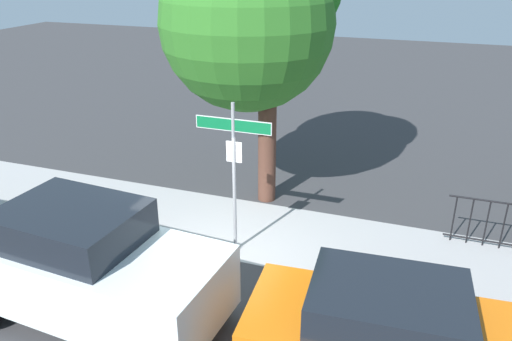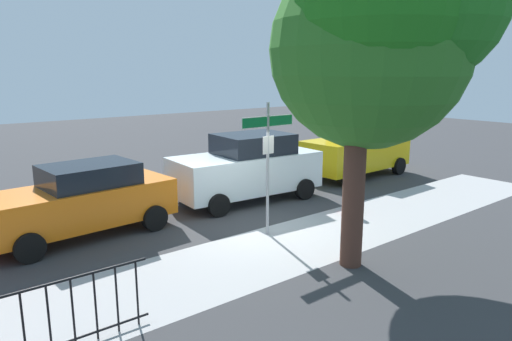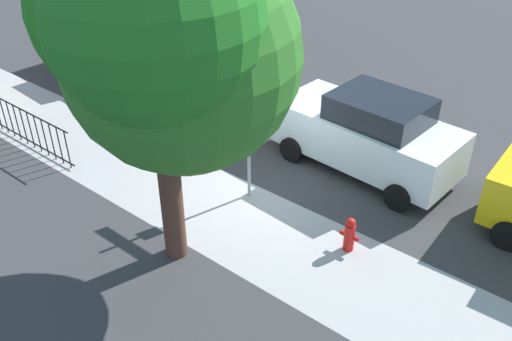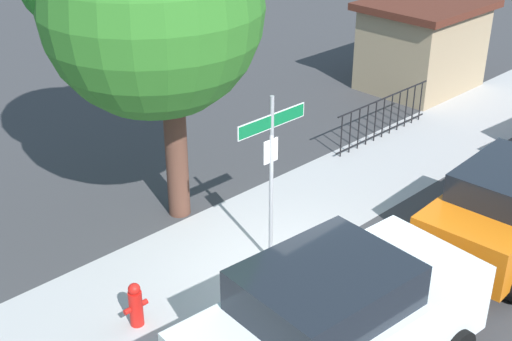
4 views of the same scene
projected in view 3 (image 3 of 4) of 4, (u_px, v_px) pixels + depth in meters
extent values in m
plane|color=#38383A|center=(263.00, 189.00, 13.17)|extent=(60.00, 60.00, 0.00)
cube|color=#A6A5A5|center=(165.00, 183.00, 13.37)|extent=(24.00, 2.60, 0.00)
cylinder|color=#9EA0A5|center=(249.00, 136.00, 12.10)|extent=(0.07, 0.07, 3.18)
cube|color=#0F723D|center=(248.00, 87.00, 11.47)|extent=(1.50, 0.02, 0.22)
cube|color=white|center=(248.00, 87.00, 11.47)|extent=(1.53, 0.02, 0.25)
cube|color=silver|center=(248.00, 111.00, 11.76)|extent=(0.32, 0.02, 0.42)
cylinder|color=#4F3025|center=(170.00, 184.00, 10.36)|extent=(0.44, 0.44, 3.36)
sphere|color=#2E7024|center=(182.00, 54.00, 8.80)|extent=(3.89, 3.89, 3.89)
sphere|color=#1F711B|center=(134.00, 6.00, 8.23)|extent=(3.13, 3.13, 3.13)
sphere|color=#21701F|center=(156.00, 18.00, 7.61)|extent=(3.13, 3.13, 3.13)
cylinder|color=black|center=(508.00, 235.00, 11.23)|extent=(0.65, 0.24, 0.64)
cube|color=white|center=(366.00, 137.00, 13.51)|extent=(4.63, 2.22, 1.10)
cube|color=black|center=(380.00, 109.00, 12.89)|extent=(2.28, 1.83, 0.60)
cylinder|color=black|center=(292.00, 149.00, 14.10)|extent=(0.65, 0.26, 0.64)
cylinder|color=black|center=(336.00, 123.00, 15.27)|extent=(0.65, 0.26, 0.64)
cylinder|color=black|center=(398.00, 197.00, 12.34)|extent=(0.65, 0.26, 0.64)
cylinder|color=black|center=(439.00, 164.00, 13.52)|extent=(0.65, 0.26, 0.64)
cube|color=orange|center=(214.00, 88.00, 16.17)|extent=(4.42, 1.99, 0.89)
cube|color=black|center=(221.00, 67.00, 15.67)|extent=(2.16, 1.64, 0.51)
cylinder|color=black|center=(159.00, 99.00, 16.54)|extent=(0.65, 0.26, 0.64)
cylinder|color=black|center=(196.00, 80.00, 17.71)|extent=(0.65, 0.26, 0.64)
cylinder|color=black|center=(237.00, 126.00, 15.12)|extent=(0.65, 0.26, 0.64)
cylinder|color=black|center=(272.00, 104.00, 16.29)|extent=(0.65, 0.26, 0.64)
cube|color=red|center=(108.00, 47.00, 18.71)|extent=(4.15, 2.10, 1.10)
cube|color=black|center=(109.00, 24.00, 18.11)|extent=(2.05, 1.73, 0.60)
cylinder|color=black|center=(66.00, 59.00, 19.24)|extent=(0.65, 0.27, 0.64)
cylinder|color=black|center=(110.00, 45.00, 20.34)|extent=(0.65, 0.27, 0.64)
cylinder|color=black|center=(111.00, 81.00, 17.67)|extent=(0.65, 0.27, 0.64)
cylinder|color=black|center=(156.00, 65.00, 18.77)|extent=(0.65, 0.27, 0.64)
cylinder|color=black|center=(26.00, 112.00, 14.24)|extent=(3.56, 0.04, 0.04)
cylinder|color=black|center=(34.00, 143.00, 14.75)|extent=(3.56, 0.04, 0.04)
cylinder|color=black|center=(68.00, 150.00, 13.67)|extent=(0.03, 0.03, 1.05)
cylinder|color=black|center=(60.00, 146.00, 13.84)|extent=(0.03, 0.03, 1.05)
cylinder|color=black|center=(52.00, 141.00, 14.01)|extent=(0.03, 0.03, 1.05)
cylinder|color=black|center=(45.00, 137.00, 14.19)|extent=(0.03, 0.03, 1.05)
cylinder|color=black|center=(38.00, 134.00, 14.36)|extent=(0.03, 0.03, 1.05)
cylinder|color=black|center=(31.00, 130.00, 14.53)|extent=(0.03, 0.03, 1.05)
cylinder|color=black|center=(24.00, 126.00, 14.70)|extent=(0.03, 0.03, 1.05)
cylinder|color=black|center=(17.00, 123.00, 14.87)|extent=(0.03, 0.03, 1.05)
cylinder|color=black|center=(10.00, 119.00, 15.04)|extent=(0.03, 0.03, 1.05)
cylinder|color=black|center=(4.00, 116.00, 15.21)|extent=(0.03, 0.03, 1.05)
cylinder|color=red|center=(349.00, 237.00, 11.19)|extent=(0.22, 0.22, 0.62)
sphere|color=red|center=(351.00, 223.00, 10.99)|extent=(0.20, 0.20, 0.20)
cylinder|color=red|center=(356.00, 239.00, 11.09)|extent=(0.10, 0.09, 0.09)
cylinder|color=red|center=(342.00, 233.00, 11.26)|extent=(0.10, 0.09, 0.09)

